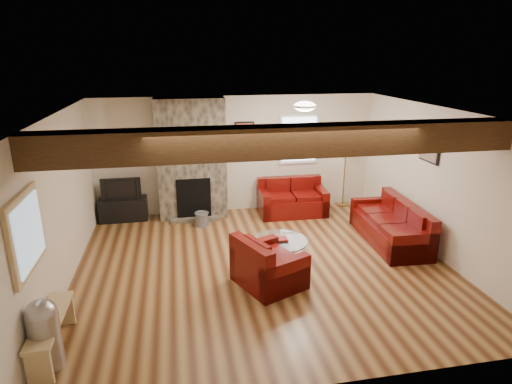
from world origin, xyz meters
TOP-DOWN VIEW (x-y plane):
  - room at (0.00, 0.00)m, footprint 8.00×8.00m
  - oak_beam at (0.00, -1.25)m, footprint 6.00×0.36m
  - chimney_breast at (-1.00, 2.49)m, footprint 1.40×0.67m
  - back_window at (1.35, 2.71)m, footprint 0.90×0.08m
  - hatch_window at (-2.96, -1.50)m, footprint 0.08×1.00m
  - ceiling_dome at (0.90, 0.90)m, footprint 0.40×0.40m
  - artwork_back at (0.15, 2.71)m, footprint 0.42×0.06m
  - artwork_right at (2.96, 0.30)m, footprint 0.06×0.55m
  - sofa_three at (2.48, 0.50)m, footprint 0.91×1.98m
  - loveseat at (1.10, 2.23)m, footprint 1.44×0.84m
  - armchair_red at (-0.03, -0.60)m, footprint 1.13×1.19m
  - coffee_table at (0.26, -0.05)m, footprint 0.92×0.92m
  - tv_cabinet at (-2.45, 2.53)m, footprint 0.96×0.38m
  - television at (-2.45, 2.53)m, footprint 0.79×0.10m
  - floor_lamp at (2.40, 2.55)m, footprint 0.37×0.37m
  - pine_bench at (-2.83, -1.64)m, footprint 0.28×1.18m
  - pedal_bin at (-2.82, -1.90)m, footprint 0.43×0.43m
  - coal_bucket at (-0.87, 1.93)m, footprint 0.30×0.30m

SIDE VIEW (x-z plane):
  - coal_bucket at x=-0.87m, z-range 0.00..0.28m
  - pine_bench at x=-2.83m, z-range 0.00..0.44m
  - coffee_table at x=0.26m, z-range -0.02..0.47m
  - tv_cabinet at x=-2.45m, z-range 0.00..0.48m
  - sofa_three at x=2.48m, z-range 0.00..0.75m
  - loveseat at x=1.10m, z-range 0.00..0.76m
  - armchair_red at x=-0.03m, z-range 0.00..0.76m
  - pedal_bin at x=-2.82m, z-range 0.00..0.84m
  - television at x=-2.45m, z-range 0.48..0.94m
  - chimney_breast at x=-1.00m, z-range -0.03..2.47m
  - floor_lamp at x=2.40m, z-range 0.51..1.95m
  - room at x=0.00m, z-range -2.75..5.25m
  - hatch_window at x=-2.96m, z-range 1.00..1.90m
  - back_window at x=1.35m, z-range 1.00..2.10m
  - artwork_back at x=0.15m, z-range 1.44..1.96m
  - artwork_right at x=2.96m, z-range 1.54..1.96m
  - oak_beam at x=0.00m, z-range 2.12..2.50m
  - ceiling_dome at x=0.90m, z-range 2.35..2.53m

